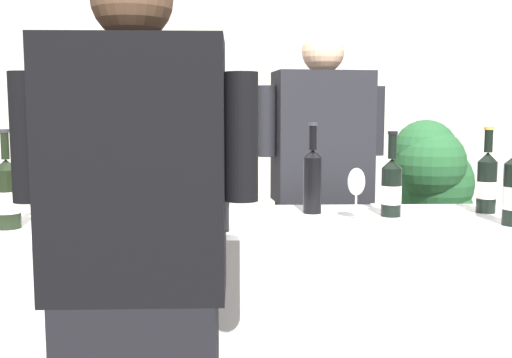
{
  "coord_description": "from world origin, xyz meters",
  "views": [
    {
      "loc": [
        -0.12,
        -2.15,
        1.35
      ],
      "look_at": [
        -0.04,
        0.0,
        1.1
      ],
      "focal_mm": 42.22,
      "sensor_mm": 36.0,
      "label": 1
    }
  ],
  "objects_px": {
    "wine_bottle_5": "(487,182)",
    "wine_bottle_6": "(153,188)",
    "person_guest": "(140,324)",
    "wine_glass": "(356,184)",
    "wine_bottle_3": "(217,195)",
    "wine_bottle_7": "(313,178)",
    "wine_bottle_0": "(83,190)",
    "potted_shrub": "(430,206)",
    "person_server": "(321,219)",
    "wine_bottle_2": "(7,194)",
    "ice_bucket": "(113,186)",
    "wine_bottle_4": "(134,187)",
    "wine_bottle_9": "(391,187)",
    "wine_bottle_1": "(53,186)"
  },
  "relations": [
    {
      "from": "wine_bottle_0",
      "to": "wine_bottle_3",
      "type": "height_order",
      "value": "wine_bottle_0"
    },
    {
      "from": "wine_bottle_0",
      "to": "wine_bottle_9",
      "type": "xyz_separation_m",
      "value": [
        1.13,
        0.07,
        -0.0
      ]
    },
    {
      "from": "wine_bottle_0",
      "to": "person_server",
      "type": "distance_m",
      "value": 1.18
    },
    {
      "from": "person_guest",
      "to": "wine_bottle_2",
      "type": "bearing_deg",
      "value": 131.77
    },
    {
      "from": "wine_bottle_1",
      "to": "wine_bottle_7",
      "type": "distance_m",
      "value": 0.98
    },
    {
      "from": "wine_glass",
      "to": "person_guest",
      "type": "bearing_deg",
      "value": -133.43
    },
    {
      "from": "wine_bottle_5",
      "to": "wine_bottle_6",
      "type": "relative_size",
      "value": 1.07
    },
    {
      "from": "person_server",
      "to": "potted_shrub",
      "type": "bearing_deg",
      "value": 38.5
    },
    {
      "from": "wine_bottle_7",
      "to": "ice_bucket",
      "type": "height_order",
      "value": "wine_bottle_7"
    },
    {
      "from": "wine_bottle_1",
      "to": "wine_bottle_4",
      "type": "height_order",
      "value": "wine_bottle_4"
    },
    {
      "from": "wine_bottle_2",
      "to": "person_server",
      "type": "bearing_deg",
      "value": 33.51
    },
    {
      "from": "wine_bottle_6",
      "to": "person_guest",
      "type": "relative_size",
      "value": 0.18
    },
    {
      "from": "potted_shrub",
      "to": "wine_bottle_2",
      "type": "bearing_deg",
      "value": -144.53
    },
    {
      "from": "wine_glass",
      "to": "potted_shrub",
      "type": "xyz_separation_m",
      "value": [
        0.68,
        1.23,
        -0.28
      ]
    },
    {
      "from": "wine_bottle_7",
      "to": "ice_bucket",
      "type": "bearing_deg",
      "value": 176.96
    },
    {
      "from": "wine_glass",
      "to": "person_guest",
      "type": "distance_m",
      "value": 1.01
    },
    {
      "from": "wine_bottle_3",
      "to": "ice_bucket",
      "type": "bearing_deg",
      "value": 138.0
    },
    {
      "from": "wine_bottle_2",
      "to": "ice_bucket",
      "type": "relative_size",
      "value": 1.44
    },
    {
      "from": "wine_bottle_0",
      "to": "wine_bottle_7",
      "type": "height_order",
      "value": "wine_bottle_7"
    },
    {
      "from": "person_server",
      "to": "wine_bottle_1",
      "type": "bearing_deg",
      "value": -153.65
    },
    {
      "from": "wine_bottle_3",
      "to": "person_guest",
      "type": "height_order",
      "value": "person_guest"
    },
    {
      "from": "wine_bottle_0",
      "to": "person_guest",
      "type": "relative_size",
      "value": 0.19
    },
    {
      "from": "wine_bottle_0",
      "to": "wine_bottle_5",
      "type": "distance_m",
      "value": 1.53
    },
    {
      "from": "wine_bottle_1",
      "to": "wine_bottle_2",
      "type": "height_order",
      "value": "wine_bottle_2"
    },
    {
      "from": "wine_bottle_0",
      "to": "potted_shrub",
      "type": "xyz_separation_m",
      "value": [
        1.66,
        1.23,
        -0.26
      ]
    },
    {
      "from": "wine_bottle_5",
      "to": "wine_bottle_7",
      "type": "distance_m",
      "value": 0.68
    },
    {
      "from": "ice_bucket",
      "to": "wine_glass",
      "type": "bearing_deg",
      "value": -11.76
    },
    {
      "from": "wine_bottle_3",
      "to": "person_server",
      "type": "bearing_deg",
      "value": 61.21
    },
    {
      "from": "wine_bottle_7",
      "to": "wine_bottle_0",
      "type": "bearing_deg",
      "value": -170.0
    },
    {
      "from": "wine_bottle_0",
      "to": "person_guest",
      "type": "xyz_separation_m",
      "value": [
        0.31,
        -0.71,
        -0.24
      ]
    },
    {
      "from": "wine_bottle_3",
      "to": "wine_bottle_5",
      "type": "relative_size",
      "value": 0.92
    },
    {
      "from": "wine_bottle_2",
      "to": "ice_bucket",
      "type": "distance_m",
      "value": 0.42
    },
    {
      "from": "wine_bottle_1",
      "to": "wine_bottle_3",
      "type": "relative_size",
      "value": 1.03
    },
    {
      "from": "person_guest",
      "to": "wine_bottle_5",
      "type": "bearing_deg",
      "value": 35.04
    },
    {
      "from": "wine_bottle_4",
      "to": "wine_glass",
      "type": "height_order",
      "value": "wine_bottle_4"
    },
    {
      "from": "wine_bottle_0",
      "to": "potted_shrub",
      "type": "bearing_deg",
      "value": 36.41
    },
    {
      "from": "wine_bottle_1",
      "to": "ice_bucket",
      "type": "bearing_deg",
      "value": 18.53
    },
    {
      "from": "wine_bottle_0",
      "to": "ice_bucket",
      "type": "relative_size",
      "value": 1.37
    },
    {
      "from": "wine_bottle_3",
      "to": "wine_bottle_7",
      "type": "height_order",
      "value": "wine_bottle_7"
    },
    {
      "from": "wine_bottle_6",
      "to": "person_server",
      "type": "xyz_separation_m",
      "value": [
        0.71,
        0.61,
        -0.23
      ]
    },
    {
      "from": "wine_bottle_7",
      "to": "person_server",
      "type": "height_order",
      "value": "person_server"
    },
    {
      "from": "wine_bottle_5",
      "to": "wine_glass",
      "type": "relative_size",
      "value": 1.76
    },
    {
      "from": "wine_bottle_4",
      "to": "person_guest",
      "type": "xyz_separation_m",
      "value": [
        0.12,
        -0.68,
        -0.25
      ]
    },
    {
      "from": "wine_bottle_6",
      "to": "wine_bottle_7",
      "type": "bearing_deg",
      "value": 9.59
    },
    {
      "from": "wine_bottle_0",
      "to": "person_server",
      "type": "height_order",
      "value": "person_server"
    },
    {
      "from": "wine_glass",
      "to": "wine_bottle_0",
      "type": "bearing_deg",
      "value": 179.96
    },
    {
      "from": "wine_bottle_1",
      "to": "wine_bottle_2",
      "type": "relative_size",
      "value": 0.95
    },
    {
      "from": "potted_shrub",
      "to": "person_guest",
      "type": "bearing_deg",
      "value": -124.91
    },
    {
      "from": "wine_bottle_3",
      "to": "wine_bottle_9",
      "type": "height_order",
      "value": "wine_bottle_9"
    },
    {
      "from": "wine_bottle_3",
      "to": "wine_glass",
      "type": "bearing_deg",
      "value": 20.43
    }
  ]
}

